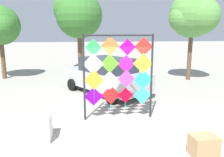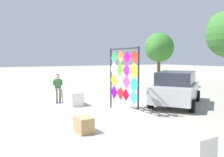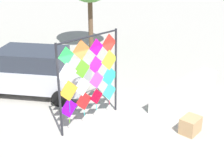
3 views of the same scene
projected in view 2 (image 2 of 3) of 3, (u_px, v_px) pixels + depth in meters
ground at (102, 114)px, 10.04m from camera, size 120.00×120.00×0.00m
plaza_ledge_left at (66, 95)px, 13.07m from camera, size 3.70×0.61×0.71m
plaza_ledge_right at (153, 131)px, 6.58m from camera, size 3.70×0.61×0.71m
kite_display_rack at (123, 75)px, 10.22m from camera, size 2.41×0.12×2.93m
seated_vendor at (58, 86)px, 12.77m from camera, size 0.73×0.55×1.56m
parked_car at (176, 88)px, 12.07m from camera, size 4.17×4.82×1.76m
cardboard_box_large at (84, 125)px, 7.53m from camera, size 0.65×0.51×0.52m
tree_palm_like at (159, 48)px, 19.51m from camera, size 2.80×2.75×4.62m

